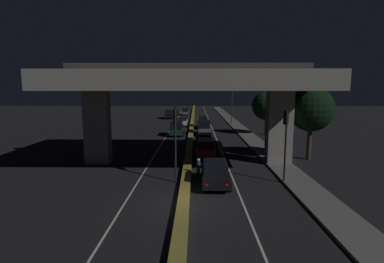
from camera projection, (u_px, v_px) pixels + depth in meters
ground_plane at (184, 204)px, 17.59m from camera, size 200.00×200.00×0.00m
lane_line_left_inner at (172, 127)px, 52.28m from camera, size 0.12×126.00×0.00m
lane_line_right_inner at (212, 127)px, 52.19m from camera, size 0.12×126.00×0.00m
median_divider at (192, 126)px, 52.21m from camera, size 0.69×126.00×0.36m
sidewalk_right at (245, 133)px, 45.19m from camera, size 2.33×126.00×0.16m
elevated_overpass at (188, 85)px, 26.23m from camera, size 21.66×13.24×8.94m
traffic_light_left_of_median at (175, 132)px, 21.25m from camera, size 0.30×0.49×5.45m
traffic_light_right_of_median at (286, 133)px, 21.16m from camera, size 0.30×0.49×5.37m
street_lamp at (230, 101)px, 55.22m from camera, size 2.23×0.32×7.54m
car_black_lead at (215, 173)px, 20.97m from camera, size 2.05×4.29×1.67m
car_dark_red_second at (206, 148)px, 29.59m from camera, size 2.12×4.47×1.78m
car_taxi_yellow_third at (205, 139)px, 35.96m from camera, size 1.96×4.55×1.41m
car_grey_fourth at (205, 127)px, 44.07m from camera, size 2.02×4.76×2.05m
car_dark_blue_fifth at (203, 122)px, 51.25m from camera, size 1.96×4.45×1.98m
car_dark_green_lead_oncoming at (177, 128)px, 43.12m from camera, size 2.08×4.38×2.02m
car_white_second_oncoming at (183, 122)px, 54.72m from camera, size 1.92×4.72×1.42m
car_black_third_oncoming at (169, 114)px, 67.65m from camera, size 2.05×4.64×1.89m
car_grey_fourth_oncoming at (185, 111)px, 76.88m from camera, size 1.86×4.45×1.85m
motorcycle_red_filtering_near at (198, 169)px, 22.94m from camera, size 0.34×1.85×1.45m
motorcycle_white_filtering_mid at (199, 151)px, 29.50m from camera, size 0.33×1.95×1.48m
motorcycle_blue_filtering_far at (197, 141)px, 35.37m from camera, size 0.33×1.92×1.36m
pedestrian_on_sidewalk at (266, 146)px, 29.92m from camera, size 0.34×0.34×1.81m
roadside_tree_kerbside_near at (311, 109)px, 28.04m from camera, size 4.22×4.22×6.94m
roadside_tree_kerbside_mid at (266, 106)px, 43.40m from camera, size 4.18×4.18×6.34m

